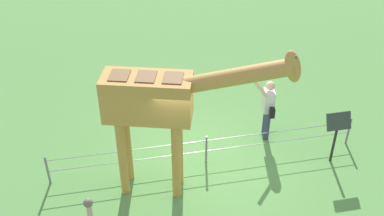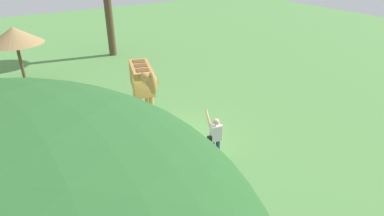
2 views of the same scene
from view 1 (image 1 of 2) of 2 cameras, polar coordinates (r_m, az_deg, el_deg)
name	(u,v)px [view 1 (image 1 of 2)]	position (r m, az deg, el deg)	size (l,w,h in m)	color
ground_plane	(207,165)	(10.70, 1.87, -7.04)	(60.00, 60.00, 0.00)	#568E47
giraffe	(163,103)	(8.81, -3.58, 0.63)	(3.67, 1.53, 3.44)	#BC8942
visitor	(268,106)	(11.15, 9.35, 0.21)	(0.63, 0.59, 1.75)	navy
info_sign	(337,128)	(10.71, 17.49, -2.35)	(0.56, 0.21, 1.32)	black
wire_fence	(206,149)	(10.51, 1.78, -5.03)	(7.05, 0.05, 0.75)	slate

